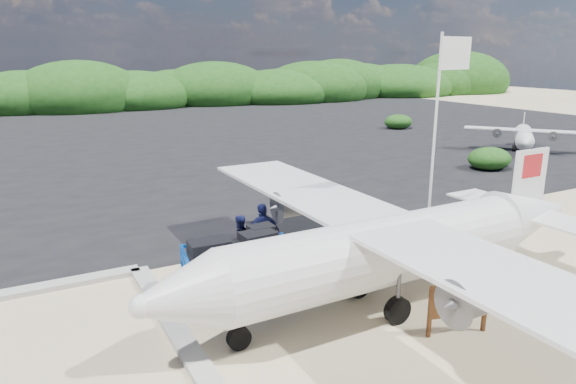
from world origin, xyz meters
name	(u,v)px	position (x,y,z in m)	size (l,w,h in m)	color
ground	(362,309)	(0.00, 0.00, 0.00)	(160.00, 160.00, 0.00)	beige
asphalt_apron	(126,140)	(0.00, 30.00, 0.00)	(90.00, 50.00, 0.04)	#B2B2B2
vegetation_band	(83,109)	(0.00, 55.00, 0.00)	(124.00, 8.00, 4.40)	#B2B2B2
baggage_cart	(241,294)	(-2.40, 2.21, 0.00)	(3.19, 1.82, 1.59)	#0C4BB5
flagpole	(425,264)	(3.45, 1.45, 0.00)	(1.37, 0.57, 6.87)	white
signboard	(456,334)	(1.22, -2.00, 0.00)	(1.56, 0.15, 1.29)	#5A3519
crew_a	(244,281)	(-2.69, 1.29, 0.83)	(0.61, 0.40, 1.66)	#131848
crew_b	(240,242)	(-1.70, 3.90, 0.83)	(0.81, 0.63, 1.66)	#131848
crew_c	(263,234)	(-0.95, 3.81, 0.97)	(1.13, 0.47, 1.94)	#131848
aircraft_large	(329,129)	(16.45, 27.41, 0.00)	(15.48, 15.48, 4.65)	#B2B2B2
aircraft_small	(29,134)	(-6.30, 36.73, 0.00)	(6.23, 6.23, 2.24)	#B2B2B2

